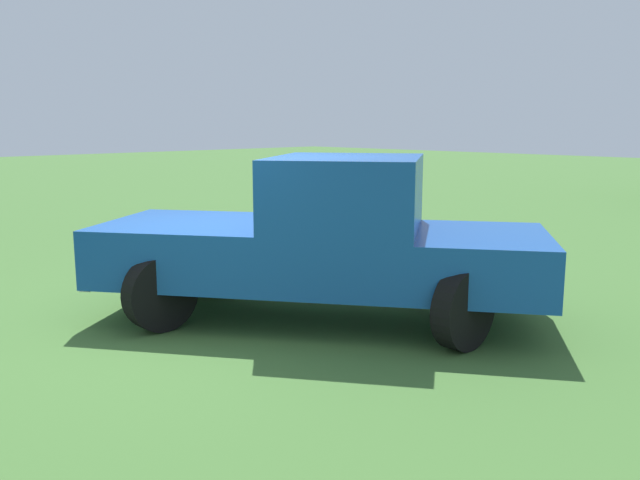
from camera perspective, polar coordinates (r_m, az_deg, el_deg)
name	(u,v)px	position (r m, az deg, el deg)	size (l,w,h in m)	color
ground_plane	(232,320)	(7.54, -7.66, -6.85)	(80.00, 80.00, 0.00)	#3D662D
pickup_truck	(331,236)	(7.31, 0.97, 0.36)	(4.29, 5.09, 1.83)	black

